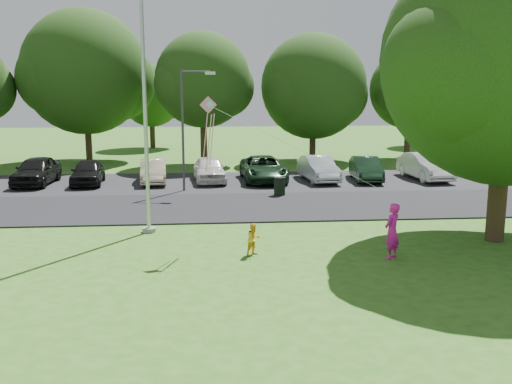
{
  "coord_description": "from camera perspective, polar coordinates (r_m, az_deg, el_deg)",
  "views": [
    {
      "loc": [
        -1.36,
        -15.3,
        5.19
      ],
      "look_at": [
        0.3,
        4.0,
        1.6
      ],
      "focal_mm": 40.0,
      "sensor_mm": 36.0,
      "label": 1
    }
  ],
  "objects": [
    {
      "name": "parked_cars",
      "position": [
        31.13,
        -2.2,
        2.29
      ],
      "size": [
        23.13,
        4.99,
        1.48
      ],
      "color": "black",
      "rests_on": "ground"
    },
    {
      "name": "trash_can",
      "position": [
        27.33,
        2.37,
        0.53
      ],
      "size": [
        0.58,
        0.58,
        0.91
      ],
      "rotation": [
        0.0,
        0.0,
        0.34
      ],
      "color": "black",
      "rests_on": "ground"
    },
    {
      "name": "ground",
      "position": [
        16.21,
        0.15,
        -8.17
      ],
      "size": [
        120.0,
        120.0,
        0.0
      ],
      "primitive_type": "plane",
      "color": "#2D6019",
      "rests_on": "ground"
    },
    {
      "name": "tree_row",
      "position": [
        39.64,
        -0.66,
        11.26
      ],
      "size": [
        64.35,
        11.94,
        10.88
      ],
      "color": "#332316",
      "rests_on": "ground"
    },
    {
      "name": "parking_strip",
      "position": [
        31.26,
        -2.36,
        0.99
      ],
      "size": [
        42.0,
        7.0,
        0.06
      ],
      "primitive_type": "cube",
      "color": "black",
      "rests_on": "ground"
    },
    {
      "name": "flagpole",
      "position": [
        20.44,
        -11.02,
        7.44
      ],
      "size": [
        0.5,
        0.5,
        10.0
      ],
      "color": "#B7BABF",
      "rests_on": "ground"
    },
    {
      "name": "horizon_trees",
      "position": [
        49.48,
        1.39,
        9.47
      ],
      "size": [
        77.46,
        7.2,
        7.02
      ],
      "color": "#332316",
      "rests_on": "ground"
    },
    {
      "name": "big_tree",
      "position": [
        20.46,
        23.72,
        11.51
      ],
      "size": [
        8.92,
        8.18,
        10.14
      ],
      "rotation": [
        0.0,
        0.0,
        0.15
      ],
      "color": "#332316",
      "rests_on": "ground"
    },
    {
      "name": "street_lamp",
      "position": [
        28.31,
        -6.89,
        7.28
      ],
      "size": [
        1.69,
        0.5,
        6.05
      ],
      "rotation": [
        0.0,
        0.0,
        -0.2
      ],
      "color": "#3F3F44",
      "rests_on": "ground"
    },
    {
      "name": "woman",
      "position": [
        17.84,
        13.44,
        -3.83
      ],
      "size": [
        0.74,
        0.73,
        1.73
      ],
      "primitive_type": "imported",
      "rotation": [
        0.0,
        0.0,
        3.9
      ],
      "color": "#DC1D9C",
      "rests_on": "ground"
    },
    {
      "name": "park_road",
      "position": [
        24.88,
        -1.68,
        -1.47
      ],
      "size": [
        60.0,
        6.0,
        0.06
      ],
      "primitive_type": "cube",
      "color": "black",
      "rests_on": "ground"
    },
    {
      "name": "child_yellow",
      "position": [
        17.79,
        -0.22,
        -4.75
      ],
      "size": [
        0.63,
        0.59,
        1.02
      ],
      "primitive_type": "imported",
      "rotation": [
        0.0,
        0.0,
        0.57
      ],
      "color": "yellow",
      "rests_on": "ground"
    },
    {
      "name": "kite",
      "position": [
        18.04,
        -4.28,
        7.06
      ],
      "size": [
        5.79,
        1.91,
        2.94
      ],
      "rotation": [
        0.0,
        0.0,
        -0.02
      ],
      "color": "pink",
      "rests_on": "ground"
    }
  ]
}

